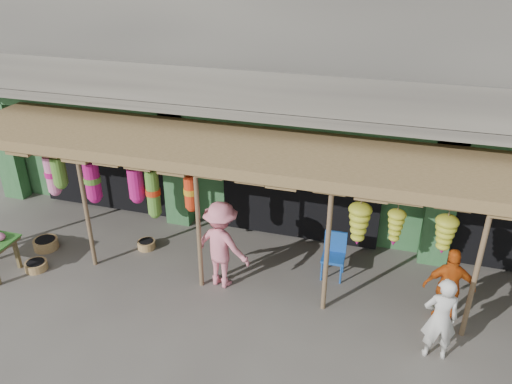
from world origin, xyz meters
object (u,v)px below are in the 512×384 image
(person_vendor, at_px, (449,287))
(person_shopper, at_px, (221,245))
(person_front, at_px, (440,319))
(blue_chair, at_px, (334,252))

(person_vendor, bearing_deg, person_shopper, -4.90)
(person_front, height_order, person_vendor, person_front)
(person_shopper, bearing_deg, person_front, 179.95)
(person_front, relative_size, person_vendor, 1.01)
(blue_chair, xyz_separation_m, person_front, (2.00, -1.81, 0.24))
(person_shopper, bearing_deg, person_vendor, -167.12)
(person_front, relative_size, person_shopper, 0.85)
(person_vendor, height_order, person_shopper, person_shopper)
(person_shopper, bearing_deg, blue_chair, -143.72)
(blue_chair, distance_m, person_vendor, 2.36)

